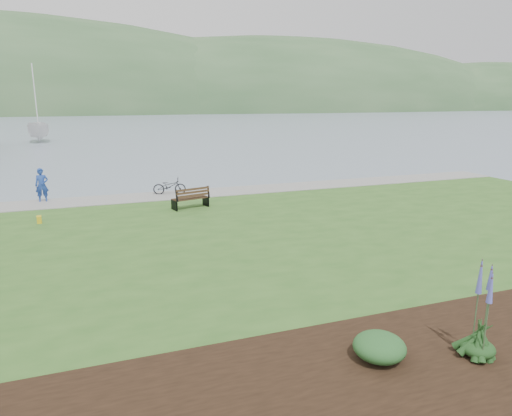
{
  "coord_description": "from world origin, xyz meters",
  "views": [
    {
      "loc": [
        -6.12,
        -15.4,
        5.07
      ],
      "look_at": [
        -0.74,
        -0.58,
        1.3
      ],
      "focal_mm": 32.0,
      "sensor_mm": 36.0,
      "label": 1
    }
  ],
  "objects_px": {
    "bicycle_a": "(169,186)",
    "sailboat": "(40,142)",
    "person": "(41,182)",
    "park_bench": "(191,198)"
  },
  "relations": [
    {
      "from": "person",
      "to": "sailboat",
      "type": "height_order",
      "value": "sailboat"
    },
    {
      "from": "bicycle_a",
      "to": "sailboat",
      "type": "relative_size",
      "value": 0.06
    },
    {
      "from": "park_bench",
      "to": "sailboat",
      "type": "xyz_separation_m",
      "value": [
        -9.62,
        42.03,
        -0.89
      ]
    },
    {
      "from": "bicycle_a",
      "to": "sailboat",
      "type": "xyz_separation_m",
      "value": [
        -9.23,
        38.68,
        -0.82
      ]
    },
    {
      "from": "sailboat",
      "to": "park_bench",
      "type": "bearing_deg",
      "value": -81.32
    },
    {
      "from": "park_bench",
      "to": "person",
      "type": "height_order",
      "value": "person"
    },
    {
      "from": "person",
      "to": "sailboat",
      "type": "bearing_deg",
      "value": 93.13
    },
    {
      "from": "park_bench",
      "to": "person",
      "type": "distance_m",
      "value": 7.23
    },
    {
      "from": "park_bench",
      "to": "sailboat",
      "type": "distance_m",
      "value": 43.13
    },
    {
      "from": "person",
      "to": "park_bench",
      "type": "bearing_deg",
      "value": -32.35
    }
  ]
}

